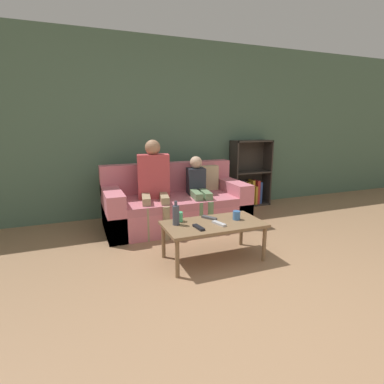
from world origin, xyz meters
TOP-DOWN VIEW (x-y plane):
  - ground_plane at (0.00, 0.00)m, footprint 22.00×22.00m
  - wall_back at (0.00, 2.99)m, footprint 12.00×0.06m
  - couch at (-0.06, 2.31)m, footprint 1.91×0.89m
  - bookshelf at (1.42, 2.84)m, footprint 0.68×0.28m
  - coffee_table at (-0.05, 1.11)m, footprint 1.01×0.53m
  - person_adult at (-0.38, 2.23)m, footprint 0.47×0.67m
  - person_child at (0.23, 2.18)m, footprint 0.31×0.64m
  - cup_near at (-0.36, 1.28)m, footprint 0.09×0.09m
  - cup_far at (0.22, 1.12)m, footprint 0.08×0.08m
  - tv_remote_0 at (-0.02, 1.04)m, footprint 0.09×0.18m
  - tv_remote_1 at (-0.25, 1.01)m, footprint 0.07×0.17m
  - tv_remote_2 at (-0.04, 1.25)m, footprint 0.13×0.17m
  - bottle at (-0.42, 1.19)m, footprint 0.07×0.07m

SIDE VIEW (x-z plane):
  - ground_plane at x=0.00m, z-range 0.00..0.00m
  - couch at x=-0.06m, z-range -0.14..0.69m
  - coffee_table at x=-0.05m, z-range 0.16..0.55m
  - tv_remote_0 at x=-0.02m, z-range 0.40..0.42m
  - tv_remote_1 at x=-0.25m, z-range 0.40..0.42m
  - tv_remote_2 at x=-0.04m, z-range 0.40..0.42m
  - bookshelf at x=1.42m, z-range -0.14..0.97m
  - cup_far at x=0.22m, z-range 0.40..0.49m
  - cup_near at x=-0.36m, z-range 0.40..0.49m
  - bottle at x=-0.42m, z-range 0.38..0.62m
  - person_child at x=0.23m, z-range 0.06..1.00m
  - person_adult at x=-0.38m, z-range 0.08..1.26m
  - wall_back at x=0.00m, z-range 0.00..2.60m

